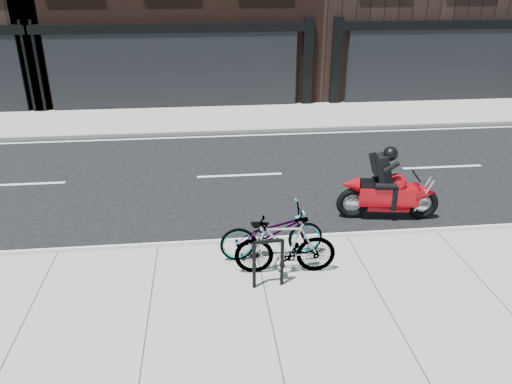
{
  "coord_description": "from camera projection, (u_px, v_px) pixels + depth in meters",
  "views": [
    {
      "loc": [
        -0.95,
        -11.05,
        5.37
      ],
      "look_at": [
        0.12,
        -1.18,
        0.9
      ],
      "focal_mm": 35.0,
      "sensor_mm": 36.0,
      "label": 1
    }
  ],
  "objects": [
    {
      "name": "motorcycle",
      "position": [
        393.0,
        190.0,
        11.45
      ],
      "size": [
        2.36,
        0.79,
        1.77
      ],
      "rotation": [
        0.0,
        0.0,
        -0.14
      ],
      "color": "black",
      "rests_on": "ground"
    },
    {
      "name": "sidewalk_far",
      "position": [
        228.0,
        118.0,
        19.31
      ],
      "size": [
        60.0,
        3.5,
        0.13
      ],
      "primitive_type": "cube",
      "color": "gray",
      "rests_on": "ground"
    },
    {
      "name": "bicycle_front",
      "position": [
        272.0,
        232.0,
        9.71
      ],
      "size": [
        2.09,
        0.86,
        1.07
      ],
      "primitive_type": "imported",
      "rotation": [
        0.0,
        0.0,
        1.64
      ],
      "color": "gray",
      "rests_on": "sidewalk_near"
    },
    {
      "name": "bike_rack",
      "position": [
        268.0,
        259.0,
        8.77
      ],
      "size": [
        0.57,
        0.1,
        0.95
      ],
      "rotation": [
        0.0,
        0.0,
        0.08
      ],
      "color": "black",
      "rests_on": "sidewalk_near"
    },
    {
      "name": "sidewalk_near",
      "position": [
        275.0,
        341.0,
        7.76
      ],
      "size": [
        60.0,
        6.0,
        0.13
      ],
      "primitive_type": "cube",
      "color": "gray",
      "rests_on": "ground"
    },
    {
      "name": "bicycle_rear",
      "position": [
        285.0,
        246.0,
        9.19
      ],
      "size": [
        1.91,
        0.64,
        1.13
      ],
      "primitive_type": "imported",
      "rotation": [
        0.0,
        0.0,
        4.65
      ],
      "color": "gray",
      "rests_on": "sidewalk_near"
    },
    {
      "name": "ground",
      "position": [
        246.0,
        206.0,
        12.32
      ],
      "size": [
        120.0,
        120.0,
        0.0
      ],
      "primitive_type": "plane",
      "color": "black",
      "rests_on": "ground"
    }
  ]
}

